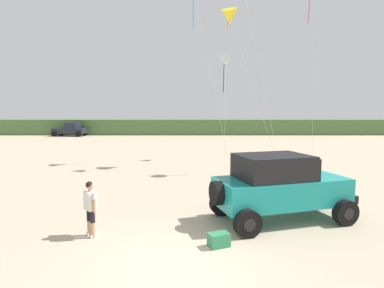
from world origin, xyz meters
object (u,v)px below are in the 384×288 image
(person_watching, at_px, (90,206))
(kite_pink_ribbon, at_px, (225,61))
(cooler_box, at_px, (218,240))
(kite_purple_stunt, at_px, (229,17))
(jeep, at_px, (279,186))
(distant_pickup, at_px, (70,130))

(person_watching, xyz_separation_m, kite_pink_ribbon, (5.53, 15.25, 6.45))
(cooler_box, bearing_deg, kite_purple_stunt, 58.80)
(jeep, relative_size, kite_pink_ribbon, 0.63)
(distant_pickup, bearing_deg, kite_pink_ribbon, -46.75)
(person_watching, height_order, distant_pickup, distant_pickup)
(person_watching, distance_m, cooler_box, 3.86)
(person_watching, distance_m, kite_pink_ribbon, 17.46)
(cooler_box, bearing_deg, distant_pickup, 92.52)
(kite_pink_ribbon, bearing_deg, person_watching, -109.94)
(jeep, height_order, distant_pickup, jeep)
(kite_pink_ribbon, bearing_deg, cooler_box, -96.48)
(person_watching, bearing_deg, kite_purple_stunt, 66.34)
(kite_purple_stunt, bearing_deg, jeep, -87.60)
(jeep, distance_m, kite_pink_ribbon, 15.17)
(person_watching, distance_m, distant_pickup, 39.48)
(cooler_box, xyz_separation_m, kite_purple_stunt, (1.76, 13.20, 9.67))
(jeep, height_order, kite_pink_ribbon, kite_pink_ribbon)
(kite_pink_ribbon, bearing_deg, distant_pickup, 133.25)
(jeep, height_order, cooler_box, jeep)
(jeep, height_order, kite_purple_stunt, kite_purple_stunt)
(kite_purple_stunt, bearing_deg, kite_pink_ribbon, 88.90)
(jeep, xyz_separation_m, distant_pickup, (-20.56, 35.27, -0.26))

